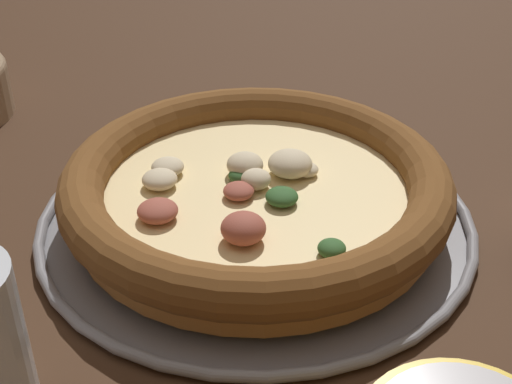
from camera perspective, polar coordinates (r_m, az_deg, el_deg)
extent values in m
plane|color=#3D2616|center=(0.52, 0.00, -2.62)|extent=(3.00, 3.00, 0.00)
cylinder|color=gray|center=(0.52, 0.00, -2.36)|extent=(0.31, 0.31, 0.01)
torus|color=gray|center=(0.52, 0.00, -2.10)|extent=(0.31, 0.31, 0.01)
cylinder|color=#A86B33|center=(0.51, 0.00, -0.90)|extent=(0.25, 0.25, 0.02)
torus|color=brown|center=(0.50, 0.00, 0.83)|extent=(0.28, 0.28, 0.03)
cylinder|color=#B7381E|center=(0.50, 0.00, 0.08)|extent=(0.23, 0.23, 0.00)
cylinder|color=beige|center=(0.50, 0.00, 0.29)|extent=(0.22, 0.22, 0.00)
ellipsoid|color=beige|center=(0.51, 4.10, 1.76)|extent=(0.02, 0.02, 0.01)
ellipsoid|color=#2D5628|center=(0.51, -1.25, 1.34)|extent=(0.02, 0.02, 0.01)
ellipsoid|color=#2D5628|center=(0.48, 2.08, -0.38)|extent=(0.03, 0.03, 0.01)
ellipsoid|color=#994C3D|center=(0.47, -7.88, -1.50)|extent=(0.03, 0.03, 0.01)
ellipsoid|color=#994C3D|center=(0.49, -1.39, 0.09)|extent=(0.03, 0.03, 0.01)
ellipsoid|color=beige|center=(0.52, -7.08, 2.01)|extent=(0.03, 0.03, 0.01)
ellipsoid|color=#994C3D|center=(0.44, -1.02, -2.92)|extent=(0.03, 0.03, 0.02)
ellipsoid|color=beige|center=(0.51, 2.74, 2.28)|extent=(0.05, 0.05, 0.02)
ellipsoid|color=beige|center=(0.51, -0.41, 2.31)|extent=(0.03, 0.03, 0.02)
ellipsoid|color=beige|center=(0.50, -7.71, 1.02)|extent=(0.03, 0.03, 0.01)
ellipsoid|color=beige|center=(0.50, -0.20, 0.88)|extent=(0.03, 0.03, 0.01)
ellipsoid|color=#2D5628|center=(0.44, 6.08, -4.51)|extent=(0.02, 0.02, 0.01)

